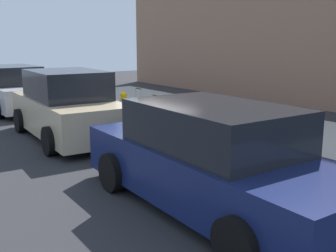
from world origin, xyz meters
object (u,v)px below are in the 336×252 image
at_px(suitcase_black_0, 290,143).
at_px(suitcase_olive_4, 214,127).
at_px(suitcase_red_8, 167,115).
at_px(bollard_post, 111,102).
at_px(suitcase_teal_10, 148,111).
at_px(fire_hydrant, 124,102).
at_px(parked_car_silver_2, 12,90).
at_px(parked_car_beige_1, 68,107).
at_px(suitcase_teal_3, 229,131).
at_px(suitcase_olive_11, 139,109).
at_px(suitcase_navy_9, 157,110).
at_px(suitcase_navy_2, 247,138).
at_px(suitcase_maroon_6, 191,119).
at_px(parked_car_navy_0, 212,161).
at_px(suitcase_red_1, 266,138).
at_px(suitcase_black_7, 178,119).
at_px(suitcase_silver_5, 202,122).

height_order(suitcase_black_0, suitcase_olive_4, suitcase_black_0).
relative_size(suitcase_red_8, bollard_post, 1.01).
relative_size(suitcase_red_8, suitcase_teal_10, 1.10).
distance_m(fire_hydrant, parked_car_silver_2, 4.40).
distance_m(suitcase_olive_4, parked_car_beige_1, 3.70).
bearing_deg(suitcase_teal_3, suitcase_olive_11, -0.64).
bearing_deg(suitcase_olive_11, suitcase_red_8, -178.39).
height_order(suitcase_navy_9, suitcase_olive_11, suitcase_olive_11).
bearing_deg(suitcase_navy_2, suitcase_maroon_6, -2.02).
distance_m(suitcase_teal_3, parked_car_beige_1, 4.10).
distance_m(parked_car_navy_0, parked_car_beige_1, 5.46).
relative_size(suitcase_red_8, suitcase_olive_11, 0.76).
bearing_deg(suitcase_red_1, parked_car_navy_0, 114.65).
distance_m(fire_hydrant, bollard_post, 0.58).
height_order(suitcase_black_7, suitcase_olive_11, suitcase_olive_11).
bearing_deg(suitcase_black_7, suitcase_red_8, -1.06).
bearing_deg(parked_car_navy_0, suitcase_olive_4, -42.00).
bearing_deg(parked_car_silver_2, fire_hydrant, -146.33).
xyz_separation_m(suitcase_navy_2, suitcase_olive_11, (4.39, 0.01, 0.03)).
distance_m(suitcase_olive_4, fire_hydrant, 4.30).
xyz_separation_m(suitcase_navy_2, parked_car_navy_0, (-1.63, 2.43, 0.32)).
relative_size(suitcase_teal_3, fire_hydrant, 1.04).
xyz_separation_m(suitcase_teal_10, parked_car_beige_1, (-0.10, 2.45, 0.36)).
xyz_separation_m(suitcase_navy_2, suitcase_teal_10, (3.93, -0.03, 0.02)).
xyz_separation_m(suitcase_olive_11, parked_car_navy_0, (-6.02, 2.42, 0.29)).
relative_size(suitcase_silver_5, parked_car_navy_0, 0.22).
distance_m(suitcase_black_0, suitcase_navy_9, 4.50).
distance_m(suitcase_teal_3, suitcase_olive_11, 3.89).
xyz_separation_m(suitcase_black_0, parked_car_silver_2, (10.01, 2.51, 0.24)).
bearing_deg(parked_car_silver_2, suitcase_olive_11, -152.25).
height_order(suitcase_navy_2, suitcase_teal_3, suitcase_teal_3).
xyz_separation_m(suitcase_red_1, parked_car_silver_2, (9.50, 2.42, 0.23)).
height_order(suitcase_black_0, suitcase_navy_2, suitcase_black_0).
xyz_separation_m(suitcase_teal_3, suitcase_teal_10, (3.43, -0.08, -0.06)).
distance_m(bollard_post, parked_car_beige_1, 3.09).
xyz_separation_m(suitcase_navy_2, suitcase_black_7, (2.46, -0.02, 0.01)).
xyz_separation_m(suitcase_teal_3, parked_car_silver_2, (8.48, 2.37, 0.25)).
distance_m(parked_car_beige_1, parked_car_silver_2, 5.15).
relative_size(fire_hydrant, parked_car_navy_0, 0.15).
height_order(suitcase_red_1, bollard_post, suitcase_red_1).
bearing_deg(suitcase_black_7, suitcase_red_1, 179.38).
relative_size(suitcase_navy_2, fire_hydrant, 0.83).
xyz_separation_m(suitcase_navy_9, parked_car_silver_2, (5.51, 2.44, 0.22)).
bearing_deg(suitcase_olive_11, suitcase_red_1, 179.98).
bearing_deg(suitcase_red_8, fire_hydrant, 0.52).
xyz_separation_m(suitcase_red_1, suitcase_silver_5, (2.04, -0.02, -0.00)).
bearing_deg(bollard_post, suitcase_teal_3, -179.06).
xyz_separation_m(suitcase_navy_2, suitcase_teal_3, (0.50, 0.05, 0.07)).
bearing_deg(suitcase_black_0, suitcase_black_7, 1.09).
relative_size(suitcase_navy_2, suitcase_teal_10, 0.94).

